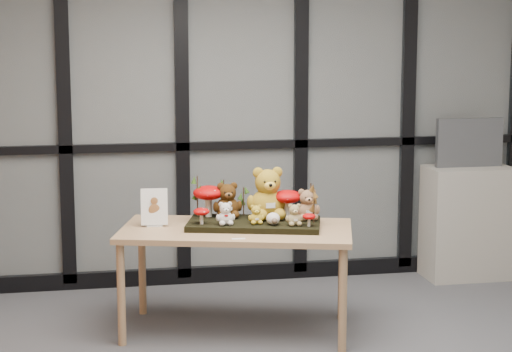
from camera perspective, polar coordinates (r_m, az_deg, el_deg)
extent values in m
plane|color=beige|center=(6.95, -0.91, 4.83)|extent=(5.00, 0.00, 5.00)
cube|color=#2D383F|center=(6.92, -0.86, 4.81)|extent=(4.90, 0.02, 2.70)
cube|color=black|center=(7.15, -0.84, -5.95)|extent=(4.90, 0.06, 0.12)
cube|color=black|center=(6.95, -0.86, 1.93)|extent=(4.90, 0.06, 0.06)
cube|color=black|center=(6.82, -11.73, 4.54)|extent=(0.10, 0.06, 2.70)
cube|color=black|center=(6.85, -4.58, 4.74)|extent=(0.10, 0.06, 2.70)
cube|color=black|center=(7.01, 2.78, 4.86)|extent=(0.10, 0.06, 2.70)
cube|color=black|center=(7.25, 9.35, 4.90)|extent=(0.10, 0.06, 2.70)
cube|color=tan|center=(5.85, -1.23, -3.41)|extent=(1.59, 1.08, 0.04)
cylinder|color=tan|center=(5.75, -8.29, -7.24)|extent=(0.05, 0.05, 0.64)
cylinder|color=tan|center=(6.33, -7.02, -5.63)|extent=(0.05, 0.05, 0.64)
cylinder|color=tan|center=(5.60, 5.36, -7.62)|extent=(0.05, 0.05, 0.64)
cylinder|color=tan|center=(6.20, 5.32, -5.93)|extent=(0.05, 0.05, 0.64)
cube|color=black|center=(5.88, -0.12, -2.97)|extent=(0.91, 0.62, 0.04)
cube|color=silver|center=(5.94, -6.26, -3.04)|extent=(0.10, 0.07, 0.01)
cube|color=white|center=(5.91, -6.28, -1.89)|extent=(0.17, 0.06, 0.23)
ellipsoid|color=brown|center=(5.91, -6.27, -2.11)|extent=(0.07, 0.01, 0.08)
ellipsoid|color=brown|center=(5.90, -6.28, -1.53)|extent=(0.05, 0.01, 0.05)
cube|color=white|center=(5.56, -1.08, -3.89)|extent=(0.08, 0.03, 0.00)
cube|color=#A59F93|center=(7.34, 12.87, -2.80)|extent=(0.65, 0.38, 0.87)
cube|color=#494B50|center=(7.25, 12.99, 2.02)|extent=(0.52, 0.05, 0.37)
cube|color=black|center=(7.23, 13.07, 1.99)|extent=(0.46, 0.00, 0.30)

